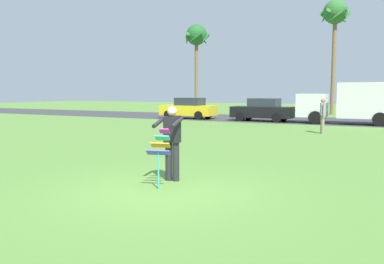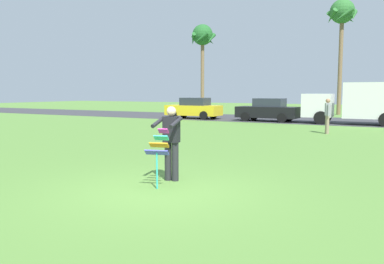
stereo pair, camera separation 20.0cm
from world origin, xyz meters
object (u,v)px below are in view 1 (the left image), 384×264
at_px(parked_car_yellow, 189,109).
at_px(parked_truck_white_box, 360,102).
at_px(person_kite_flyer, 172,140).
at_px(person_walker_near, 323,115).
at_px(palm_tree_right_near, 335,18).
at_px(palm_tree_left_near, 196,39).
at_px(kite_held, 160,148).
at_px(parked_car_black, 262,110).

height_order(parked_car_yellow, parked_truck_white_box, parked_truck_white_box).
relative_size(person_kite_flyer, person_walker_near, 1.00).
height_order(parked_car_yellow, palm_tree_right_near, palm_tree_right_near).
bearing_deg(person_kite_flyer, parked_car_yellow, 116.71).
bearing_deg(parked_truck_white_box, person_kite_flyer, -97.61).
height_order(palm_tree_left_near, person_walker_near, palm_tree_left_near).
relative_size(kite_held, parked_car_black, 0.30).
xyz_separation_m(palm_tree_right_near, person_walker_near, (1.94, -17.22, -7.61)).
xyz_separation_m(parked_car_black, palm_tree_left_near, (-10.14, 9.93, 6.65)).
bearing_deg(parked_truck_white_box, palm_tree_left_near, 148.80).
distance_m(person_kite_flyer, parked_truck_white_box, 19.16).
bearing_deg(person_walker_near, parked_truck_white_box, 79.72).
xyz_separation_m(palm_tree_left_near, palm_tree_right_near, (13.28, 0.79, 1.12)).
relative_size(kite_held, parked_truck_white_box, 0.19).
bearing_deg(kite_held, parked_car_yellow, 116.16).
bearing_deg(parked_car_yellow, palm_tree_left_near, 113.43).
height_order(person_kite_flyer, parked_car_black, person_kite_flyer).
bearing_deg(palm_tree_left_near, parked_car_black, -44.41).
bearing_deg(person_walker_near, person_kite_flyer, -96.21).
relative_size(kite_held, person_walker_near, 0.73).
bearing_deg(palm_tree_right_near, parked_car_black, -106.33).
bearing_deg(person_kite_flyer, kite_held, -81.63).
xyz_separation_m(person_kite_flyer, kite_held, (0.10, -0.66, -0.09)).
relative_size(parked_truck_white_box, person_walker_near, 3.90).
bearing_deg(person_kite_flyer, palm_tree_left_near, 115.61).
bearing_deg(parked_car_yellow, parked_car_black, -0.01).
height_order(parked_car_black, palm_tree_right_near, palm_tree_right_near).
distance_m(parked_car_yellow, parked_truck_white_box, 12.11).
xyz_separation_m(kite_held, parked_truck_white_box, (2.44, 19.65, 0.55)).
relative_size(person_kite_flyer, parked_truck_white_box, 0.26).
relative_size(parked_car_black, palm_tree_right_near, 0.42).
bearing_deg(palm_tree_right_near, person_kite_flyer, -88.89).
relative_size(palm_tree_right_near, person_walker_near, 5.83).
xyz_separation_m(parked_car_yellow, palm_tree_left_near, (-4.30, 9.93, 6.65)).
distance_m(parked_car_yellow, palm_tree_left_near, 12.70).
distance_m(person_kite_flyer, kite_held, 0.67).
bearing_deg(person_walker_near, parked_car_black, 128.03).
bearing_deg(parked_truck_white_box, person_walker_near, -100.28).
height_order(kite_held, palm_tree_left_near, palm_tree_left_near).
bearing_deg(person_kite_flyer, parked_truck_white_box, 82.39).
height_order(palm_tree_right_near, person_walker_near, palm_tree_right_near).
height_order(kite_held, parked_car_yellow, parked_car_yellow).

